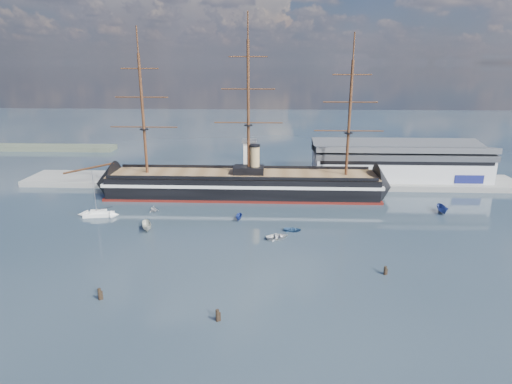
{
  "coord_description": "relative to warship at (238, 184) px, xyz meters",
  "views": [
    {
      "loc": [
        11.88,
        -77.02,
        42.91
      ],
      "look_at": [
        7.02,
        35.0,
        9.0
      ],
      "focal_mm": 30.0,
      "sensor_mm": 36.0,
      "label": 1
    }
  ],
  "objects": [
    {
      "name": "ground",
      "position": [
        0.24,
        -20.0,
        -4.04
      ],
      "size": [
        600.0,
        600.0,
        0.0
      ],
      "primitive_type": "plane",
      "color": "#1D2A37",
      "rests_on": "ground"
    },
    {
      "name": "motorboat_b",
      "position": [
        13.18,
        -36.15,
        -4.04
      ],
      "size": [
        2.55,
        3.91,
        1.69
      ],
      "primitive_type": "imported",
      "rotation": [
        0.0,
        0.0,
        1.9
      ],
      "color": "silver",
      "rests_on": "ground"
    },
    {
      "name": "motorboat_f",
      "position": [
        62.37,
        -14.57,
        -4.04
      ],
      "size": [
        7.26,
        2.77,
        2.88
      ],
      "primitive_type": "imported",
      "rotation": [
        0.0,
        0.0,
        -0.02
      ],
      "color": "navy",
      "rests_on": "ground"
    },
    {
      "name": "piling_near_left",
      "position": [
        -20.47,
        -66.86,
        -4.04
      ],
      "size": [
        0.64,
        0.64,
        3.02
      ],
      "primitive_type": "cylinder",
      "color": "black",
      "rests_on": "ground"
    },
    {
      "name": "motorboat_c",
      "position": [
        2.29,
        -23.01,
        -4.04
      ],
      "size": [
        5.03,
        2.2,
        1.96
      ],
      "primitive_type": "imported",
      "rotation": [
        0.0,
        0.0,
        -0.08
      ],
      "color": "navy",
      "rests_on": "ground"
    },
    {
      "name": "sailboat",
      "position": [
        -38.79,
        -21.87,
        -3.17
      ],
      "size": [
        8.84,
        3.84,
        13.69
      ],
      "rotation": [
        0.0,
        0.0,
        0.16
      ],
      "color": "white",
      "rests_on": "ground"
    },
    {
      "name": "quay_tower",
      "position": [
        3.24,
        13.0,
        5.72
      ],
      "size": [
        5.0,
        5.0,
        15.0
      ],
      "color": "silver",
      "rests_on": "ground"
    },
    {
      "name": "motorboat_e",
      "position": [
        17.25,
        -30.91,
        -4.04
      ],
      "size": [
        1.37,
        2.99,
        1.36
      ],
      "primitive_type": "imported",
      "rotation": [
        0.0,
        0.0,
        1.5
      ],
      "color": "#335B89",
      "rests_on": "ground"
    },
    {
      "name": "piling_far_right",
      "position": [
        35.86,
        -54.44,
        -4.04
      ],
      "size": [
        0.64,
        0.64,
        2.59
      ],
      "primitive_type": "cylinder",
      "color": "black",
      "rests_on": "ground"
    },
    {
      "name": "warehouse",
      "position": [
        58.24,
        20.0,
        3.95
      ],
      "size": [
        63.0,
        21.0,
        11.6
      ],
      "color": "#B7BABC",
      "rests_on": "ground"
    },
    {
      "name": "motorboat_d",
      "position": [
        -23.86,
        -17.08,
        -4.04
      ],
      "size": [
        5.37,
        5.27,
        1.92
      ],
      "primitive_type": "imported",
      "rotation": [
        0.0,
        0.0,
        0.76
      ],
      "color": "silver",
      "rests_on": "ground"
    },
    {
      "name": "motorboat_a",
      "position": [
        -21.55,
        -32.09,
        -4.04
      ],
      "size": [
        7.65,
        4.97,
        2.87
      ],
      "primitive_type": "imported",
      "rotation": [
        0.0,
        0.0,
        0.35
      ],
      "color": "beige",
      "rests_on": "ground"
    },
    {
      "name": "quay",
      "position": [
        10.24,
        16.0,
        -4.04
      ],
      "size": [
        180.0,
        18.0,
        2.0
      ],
      "primitive_type": "cube",
      "color": "slate",
      "rests_on": "ground"
    },
    {
      "name": "warship",
      "position": [
        0.0,
        0.0,
        0.0
      ],
      "size": [
        112.89,
        16.43,
        53.94
      ],
      "rotation": [
        0.0,
        0.0,
        0.0
      ],
      "color": "black",
      "rests_on": "ground"
    },
    {
      "name": "piling_near_mid",
      "position": [
        2.66,
        -72.87,
        -4.04
      ],
      "size": [
        0.64,
        0.64,
        2.9
      ],
      "primitive_type": "cylinder",
      "color": "black",
      "rests_on": "ground"
    }
  ]
}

